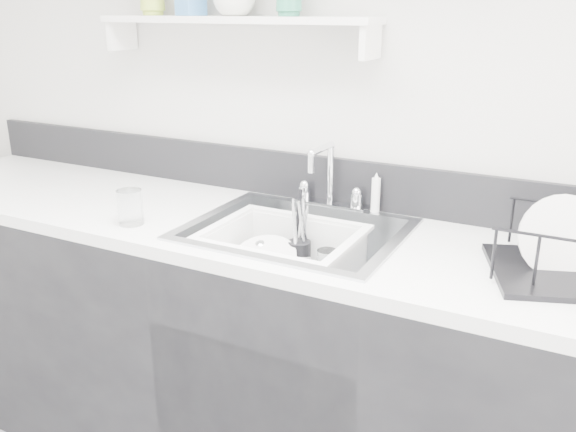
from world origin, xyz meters
The scene contains 13 objects.
counter_run centered at (0.00, 1.19, 0.46)m, with size 3.20×0.62×0.92m.
backsplash centered at (0.00, 1.49, 1.00)m, with size 3.20×0.02×0.16m, color black.
sink centered at (0.00, 1.19, 0.83)m, with size 0.64×0.52×0.20m, color silver, non-canonical shape.
faucet centered at (0.00, 1.44, 0.98)m, with size 0.26×0.18×0.23m.
side_sprayer centered at (0.16, 1.44, 0.99)m, with size 0.03×0.03×0.14m, color white.
wall_shelf centered at (-0.35, 1.42, 1.51)m, with size 1.00×0.16×0.12m.
wash_tub centered at (-0.02, 1.15, 0.84)m, with size 0.45×0.37×0.17m, color white, non-canonical shape.
plate_stack centered at (-0.08, 1.15, 0.79)m, with size 0.25×0.25×0.10m.
utensil_cup centered at (-0.02, 1.25, 0.82)m, with size 0.07×0.07×0.25m.
ladle centered at (-0.08, 1.17, 0.80)m, with size 0.26×0.09×0.07m, color silver, non-canonical shape.
tumbler_in_tub centered at (0.09, 1.23, 0.81)m, with size 0.06×0.06×0.09m, color white.
tumbler_counter centered at (-0.48, 1.00, 0.97)m, with size 0.08×0.08×0.11m, color white.
bowl_small centered at (0.09, 1.14, 0.78)m, with size 0.11×0.11×0.03m, color white.
Camera 1 is at (0.78, -0.35, 1.56)m, focal length 38.00 mm.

